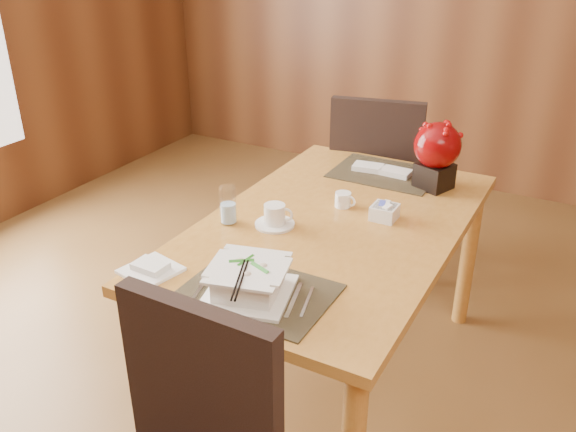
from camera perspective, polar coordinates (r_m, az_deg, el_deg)
The scene contains 12 objects.
dining_table at distance 2.35m, azimuth 4.17°, elevation -2.69°, with size 0.90×1.50×0.75m.
placemat_near at distance 1.88m, azimuth -2.82°, elevation -7.13°, with size 0.45×0.33×0.01m, color black.
placemat_far at distance 2.77m, azimuth 9.02°, elevation 3.97°, with size 0.45×0.33×0.01m, color black.
soup_setting at distance 1.84m, azimuth -3.71°, elevation -6.13°, with size 0.31×0.31×0.10m.
coffee_cup at distance 2.26m, azimuth -1.26°, elevation -0.06°, with size 0.15×0.15×0.08m.
water_glass at distance 2.27m, azimuth -5.63°, elevation 1.02°, with size 0.06×0.06×0.15m, color silver.
creamer_jug at distance 2.42m, azimuth 5.16°, elevation 1.54°, with size 0.08×0.08×0.06m, color white, non-canonical shape.
sugar_caddy at distance 2.34m, azimuth 9.01°, elevation 0.35°, with size 0.09×0.09×0.06m, color white.
berry_decor at distance 2.61m, azimuth 13.75°, elevation 5.88°, with size 0.20×0.20×0.29m.
napkins_far at distance 2.77m, azimuth 8.96°, elevation 4.27°, with size 0.26×0.09×0.02m, color silver, non-canonical shape.
bread_plate at distance 2.03m, azimuth -12.71°, elevation -4.98°, with size 0.16×0.16×0.01m, color white.
far_chair at distance 3.21m, azimuth 8.30°, elevation 3.63°, with size 0.56×0.56×1.01m.
Camera 1 is at (0.83, -1.29, 1.78)m, focal length 38.00 mm.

